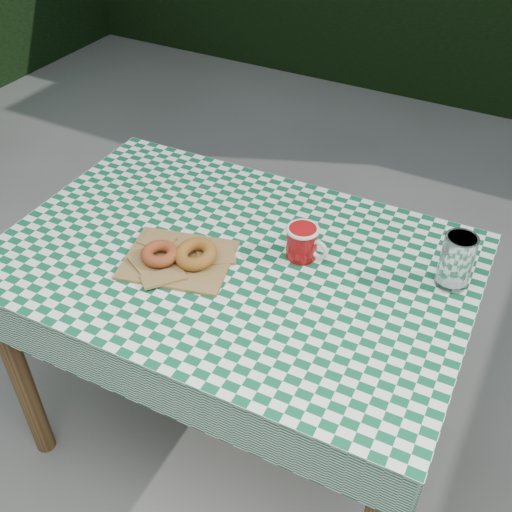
{
  "coord_description": "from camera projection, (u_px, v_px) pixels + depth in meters",
  "views": [
    {
      "loc": [
        0.55,
        -0.97,
        1.76
      ],
      "look_at": [
        -0.0,
        0.07,
        0.79
      ],
      "focal_mm": 42.64,
      "sensor_mm": 36.0,
      "label": 1
    }
  ],
  "objects": [
    {
      "name": "table",
      "position": [
        236.0,
        355.0,
        1.81
      ],
      "size": [
        1.21,
        0.83,
        0.75
      ],
      "primitive_type": "cube",
      "rotation": [
        0.0,
        0.0,
        0.03
      ],
      "color": "brown",
      "rests_on": "ground"
    },
    {
      "name": "coffee_mug",
      "position": [
        302.0,
        242.0,
        1.54
      ],
      "size": [
        0.18,
        0.18,
        0.09
      ],
      "primitive_type": null,
      "rotation": [
        0.0,
        0.0,
        -0.16
      ],
      "color": "maroon",
      "rests_on": "tablecloth"
    },
    {
      "name": "bagel_back",
      "position": [
        196.0,
        254.0,
        1.53
      ],
      "size": [
        0.14,
        0.14,
        0.03
      ],
      "primitive_type": "torus",
      "rotation": [
        0.0,
        0.0,
        -0.38
      ],
      "color": "#93541E",
      "rests_on": "paper_bag"
    },
    {
      "name": "paper_bag",
      "position": [
        178.0,
        259.0,
        1.55
      ],
      "size": [
        0.31,
        0.27,
        0.01
      ],
      "primitive_type": "cube",
      "rotation": [
        0.0,
        0.0,
        0.25
      ],
      "color": "olive",
      "rests_on": "tablecloth"
    },
    {
      "name": "drinking_glass",
      "position": [
        456.0,
        261.0,
        1.44
      ],
      "size": [
        0.09,
        0.09,
        0.14
      ],
      "primitive_type": "cylinder",
      "rotation": [
        0.0,
        0.0,
        -0.23
      ],
      "color": "white",
      "rests_on": "tablecloth"
    },
    {
      "name": "ground",
      "position": [
        246.0,
        454.0,
        1.98
      ],
      "size": [
        60.0,
        60.0,
        0.0
      ],
      "primitive_type": "plane",
      "color": "#565650",
      "rests_on": "ground"
    },
    {
      "name": "tablecloth",
      "position": [
        233.0,
        257.0,
        1.57
      ],
      "size": [
        1.24,
        0.85,
        0.01
      ],
      "primitive_type": "cube",
      "rotation": [
        0.0,
        0.0,
        0.03
      ],
      "color": "#0C5130",
      "rests_on": "table"
    },
    {
      "name": "bagel_front",
      "position": [
        160.0,
        254.0,
        1.53
      ],
      "size": [
        0.12,
        0.12,
        0.03
      ],
      "primitive_type": "torus",
      "rotation": [
        0.0,
        0.0,
        0.32
      ],
      "color": "#9F4721",
      "rests_on": "paper_bag"
    }
  ]
}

